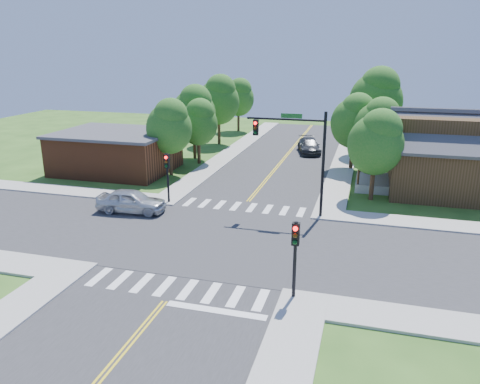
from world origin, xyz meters
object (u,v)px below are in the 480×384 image
(signal_mast_ne, at_px, (298,146))
(signal_pole_se, at_px, (295,246))
(signal_pole_nw, at_px, (167,169))
(car_silver, at_px, (131,201))
(car_dgrey, at_px, (309,146))
(house_ne, at_px, (457,152))

(signal_mast_ne, xyz_separation_m, signal_pole_se, (1.69, -11.21, -2.19))
(signal_mast_ne, bearing_deg, signal_pole_nw, -179.93)
(signal_pole_se, bearing_deg, car_silver, 146.05)
(signal_pole_se, height_order, car_silver, signal_pole_se)
(car_silver, bearing_deg, signal_pole_nw, -38.58)
(signal_mast_ne, relative_size, car_silver, 1.45)
(signal_pole_nw, distance_m, car_silver, 3.55)
(signal_mast_ne, xyz_separation_m, car_silver, (-11.20, -2.54, -4.03))
(car_silver, height_order, car_dgrey, car_silver)
(signal_pole_nw, relative_size, car_dgrey, 0.67)
(car_dgrey, bearing_deg, house_ne, -56.21)
(signal_pole_se, xyz_separation_m, signal_pole_nw, (-11.20, 11.20, 0.00))
(signal_pole_se, distance_m, car_silver, 15.64)
(car_silver, relative_size, car_dgrey, 0.87)
(signal_pole_nw, height_order, car_dgrey, signal_pole_nw)
(car_silver, distance_m, car_dgrey, 24.56)
(signal_mast_ne, bearing_deg, car_dgrey, 95.09)
(signal_pole_nw, bearing_deg, signal_mast_ne, 0.07)
(signal_pole_se, xyz_separation_m, house_ne, (9.51, 19.86, 0.67))
(signal_mast_ne, distance_m, house_ne, 14.23)
(signal_mast_ne, xyz_separation_m, house_ne, (11.19, 8.65, -1.52))
(house_ne, bearing_deg, car_silver, -153.46)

